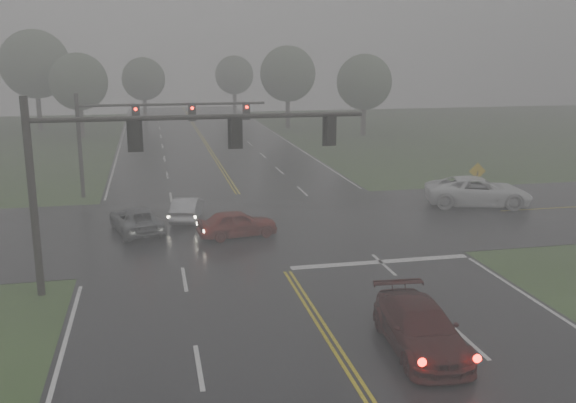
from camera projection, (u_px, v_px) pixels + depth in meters
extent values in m
cube|color=black|center=(264.00, 235.00, 34.01)|extent=(18.00, 160.00, 0.02)
cube|color=black|center=(257.00, 225.00, 35.92)|extent=(120.00, 14.00, 0.02)
cube|color=silver|center=(381.00, 262.00, 29.61)|extent=(8.50, 0.50, 0.01)
imported|color=#350A09|center=(419.00, 350.00, 20.96)|extent=(2.51, 5.40, 1.53)
imported|color=maroon|center=(238.00, 237.00, 33.67)|extent=(4.38, 2.29, 1.42)
imported|color=#A8AAB0|center=(188.00, 220.00, 37.03)|extent=(2.24, 4.27, 1.34)
imported|color=#55585D|center=(137.00, 232.00, 34.56)|extent=(3.29, 5.17, 1.33)
imported|color=white|center=(477.00, 206.00, 40.43)|extent=(7.08, 4.63, 1.81)
cylinder|color=black|center=(33.00, 199.00, 24.80)|extent=(0.31, 0.31, 7.89)
cylinder|color=black|center=(25.00, 119.00, 24.10)|extent=(0.20, 0.20, 0.88)
cylinder|color=black|center=(202.00, 117.00, 25.47)|extent=(13.26, 0.20, 0.20)
cube|color=black|center=(135.00, 135.00, 25.08)|extent=(0.37, 0.31, 1.15)
cube|color=black|center=(135.00, 135.00, 25.24)|extent=(0.60, 0.03, 1.37)
cube|color=black|center=(236.00, 133.00, 25.89)|extent=(0.37, 0.31, 1.15)
cube|color=black|center=(235.00, 132.00, 26.06)|extent=(0.60, 0.03, 1.37)
cube|color=black|center=(331.00, 130.00, 26.70)|extent=(0.37, 0.31, 1.15)
cube|color=black|center=(329.00, 130.00, 26.87)|extent=(0.60, 0.03, 1.37)
cylinder|color=black|center=(80.00, 146.00, 41.99)|extent=(0.27, 0.27, 6.86)
cylinder|color=black|center=(77.00, 105.00, 41.38)|extent=(0.17, 0.17, 0.76)
cylinder|color=black|center=(173.00, 104.00, 42.65)|extent=(12.31, 0.17, 0.17)
cube|color=black|center=(136.00, 114.00, 42.27)|extent=(0.32, 0.27, 1.00)
cube|color=black|center=(136.00, 114.00, 42.42)|extent=(0.52, 0.03, 1.19)
cylinder|color=#FF0C05|center=(136.00, 109.00, 42.06)|extent=(0.21, 0.06, 0.21)
cube|color=black|center=(192.00, 113.00, 43.03)|extent=(0.32, 0.27, 1.00)
cube|color=black|center=(192.00, 112.00, 43.17)|extent=(0.52, 0.03, 1.19)
cylinder|color=#FF0C05|center=(192.00, 108.00, 42.81)|extent=(0.21, 0.06, 0.21)
cube|color=black|center=(247.00, 112.00, 43.79)|extent=(0.32, 0.27, 1.00)
cube|color=black|center=(246.00, 111.00, 43.93)|extent=(0.52, 0.03, 1.19)
cylinder|color=#FF0C05|center=(247.00, 107.00, 43.57)|extent=(0.21, 0.06, 0.21)
cylinder|color=black|center=(477.00, 187.00, 41.00)|extent=(0.07, 0.07, 2.06)
cube|color=#E2B00D|center=(477.00, 171.00, 40.79)|extent=(1.07, 0.22, 1.08)
cylinder|color=#2D231D|center=(82.00, 121.00, 72.18)|extent=(0.55, 0.55, 3.58)
sphere|color=#3A4D33|center=(79.00, 82.00, 71.18)|extent=(6.37, 6.37, 6.37)
cylinder|color=#2D231D|center=(288.00, 112.00, 80.89)|extent=(0.56, 0.56, 3.90)
sphere|color=#3A4D33|center=(288.00, 74.00, 79.80)|extent=(6.93, 6.93, 6.93)
cylinder|color=#2D231D|center=(145.00, 109.00, 89.07)|extent=(0.55, 0.55, 3.33)
sphere|color=#3A4D33|center=(144.00, 79.00, 88.13)|extent=(5.92, 5.92, 5.92)
cylinder|color=#2D231D|center=(363.00, 120.00, 73.47)|extent=(0.61, 0.61, 3.53)
sphere|color=#3A4D33|center=(364.00, 82.00, 72.48)|extent=(6.28, 6.28, 6.28)
cylinder|color=#2D231D|center=(39.00, 111.00, 78.02)|extent=(0.56, 0.56, 4.62)
sphere|color=#3A4D33|center=(35.00, 64.00, 76.72)|extent=(8.21, 8.21, 8.21)
cylinder|color=#2D231D|center=(235.00, 102.00, 100.81)|extent=(0.56, 0.56, 3.39)
sphere|color=#3A4D33|center=(234.00, 75.00, 99.86)|extent=(6.02, 6.02, 6.02)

